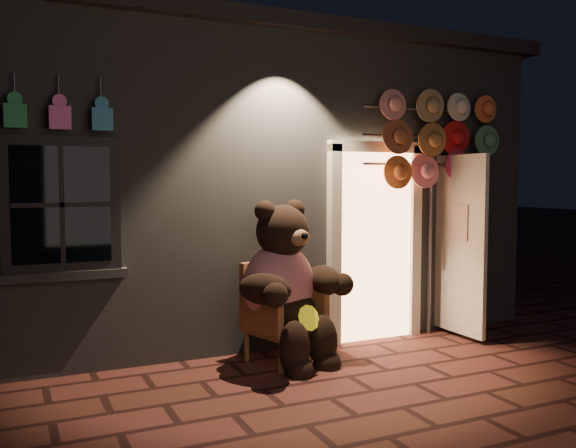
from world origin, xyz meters
TOP-DOWN VIEW (x-y plane):
  - ground at (0.00, 0.00)m, footprint 60.00×60.00m
  - shop_building at (0.00, 3.99)m, footprint 7.30×5.95m
  - wicker_armchair at (0.06, 1.16)m, footprint 0.80×0.76m
  - teddy_bear at (0.08, 1.04)m, footprint 1.16×1.06m
  - hat_rack at (2.05, 1.28)m, footprint 1.77×0.22m

SIDE VIEW (x-z plane):
  - ground at x=0.00m, z-range 0.00..0.00m
  - wicker_armchair at x=0.06m, z-range 0.00..0.96m
  - teddy_bear at x=0.08m, z-range -0.10..1.57m
  - shop_building at x=0.00m, z-range -0.02..3.49m
  - hat_rack at x=2.05m, z-range 0.86..3.65m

